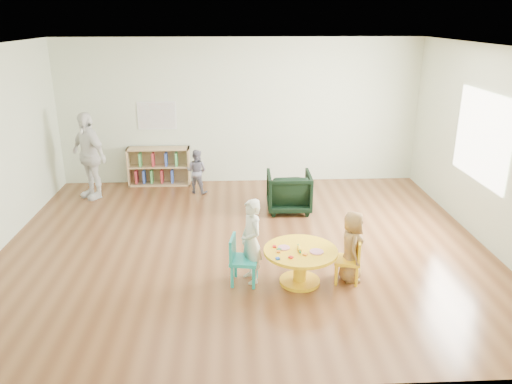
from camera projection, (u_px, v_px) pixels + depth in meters
room at (244, 117)px, 6.69m from camera, size 7.10×7.00×2.80m
activity_table at (300, 260)px, 6.18m from camera, size 0.92×0.92×0.50m
kid_chair_left at (241, 259)px, 6.17m from camera, size 0.39×0.39×0.62m
kid_chair_right at (351, 259)px, 6.22m from camera, size 0.37×0.37×0.58m
bookshelf at (159, 166)px, 9.82m from camera, size 1.20×0.30×0.75m
alphabet_poster at (157, 116)px, 9.61m from camera, size 0.74×0.01×0.54m
armchair at (289, 192)px, 8.49m from camera, size 0.74×0.77×0.68m
child_left at (251, 241)px, 6.16m from camera, size 0.38×0.46×1.09m
child_right at (352, 246)px, 6.22m from camera, size 0.33×0.48×0.92m
toddler at (197, 171)px, 9.33m from camera, size 0.49×0.44×0.84m
adult_caretaker at (89, 156)px, 8.98m from camera, size 0.95×0.90×1.58m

